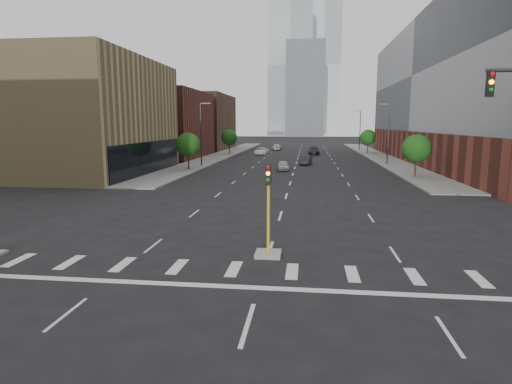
% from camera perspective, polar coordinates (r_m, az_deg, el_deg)
% --- Properties ---
extents(ground, '(400.00, 400.00, 0.00)m').
position_cam_1_polar(ground, '(12.20, -2.54, -21.33)').
color(ground, black).
rests_on(ground, ground).
extents(sidewalk_left_far, '(5.00, 92.00, 0.15)m').
position_cam_1_polar(sidewalk_left_far, '(86.23, -4.35, 5.03)').
color(sidewalk_left_far, gray).
rests_on(sidewalk_left_far, ground).
extents(sidewalk_right_far, '(5.00, 92.00, 0.15)m').
position_cam_1_polar(sidewalk_right_far, '(85.62, 15.82, 4.68)').
color(sidewalk_right_far, gray).
rests_on(sidewalk_right_far, ground).
extents(building_left_mid, '(20.00, 24.00, 14.00)m').
position_cam_1_polar(building_left_mid, '(58.26, -23.58, 9.17)').
color(building_left_mid, tan).
rests_on(building_left_mid, ground).
extents(building_left_far_a, '(20.00, 22.00, 12.00)m').
position_cam_1_polar(building_left_far_a, '(81.78, -14.24, 8.71)').
color(building_left_far_a, brown).
rests_on(building_left_far_a, ground).
extents(building_left_far_b, '(20.00, 24.00, 13.00)m').
position_cam_1_polar(building_left_far_b, '(106.47, -9.18, 9.17)').
color(building_left_far_b, brown).
rests_on(building_left_far_b, ground).
extents(building_right_main, '(24.00, 70.00, 22.00)m').
position_cam_1_polar(building_right_main, '(75.79, 28.99, 11.64)').
color(building_right_main, brown).
rests_on(building_right_main, ground).
extents(tower_left, '(22.00, 22.00, 70.00)m').
position_cam_1_polar(tower_left, '(232.37, 4.62, 16.21)').
color(tower_left, '#B2B7BC').
rests_on(tower_left, ground).
extents(tower_right, '(20.00, 20.00, 80.00)m').
position_cam_1_polar(tower_right, '(272.60, 8.92, 16.13)').
color(tower_right, '#B2B7BC').
rests_on(tower_right, ground).
extents(tower_mid, '(18.00, 18.00, 44.00)m').
position_cam_1_polar(tower_mid, '(210.97, 6.57, 13.36)').
color(tower_mid, slate).
rests_on(tower_mid, ground).
extents(median_traffic_signal, '(1.20, 1.20, 4.40)m').
position_cam_1_polar(median_traffic_signal, '(20.10, 1.64, -5.90)').
color(median_traffic_signal, '#999993').
rests_on(median_traffic_signal, ground).
extents(streetlight_right_a, '(1.60, 0.22, 9.07)m').
position_cam_1_polar(streetlight_right_a, '(66.41, 17.15, 7.71)').
color(streetlight_right_a, '#2D2D30').
rests_on(streetlight_right_a, ground).
extents(streetlight_right_b, '(1.60, 0.22, 9.07)m').
position_cam_1_polar(streetlight_right_b, '(101.05, 13.65, 8.20)').
color(streetlight_right_b, '#2D2D30').
rests_on(streetlight_right_b, ground).
extents(streetlight_left, '(1.60, 0.22, 9.07)m').
position_cam_1_polar(streetlight_left, '(62.26, -7.28, 7.97)').
color(streetlight_left, '#2D2D30').
rests_on(streetlight_left, ground).
extents(tree_left_near, '(3.20, 3.20, 4.85)m').
position_cam_1_polar(tree_left_near, '(57.64, -9.04, 6.23)').
color(tree_left_near, '#382619').
rests_on(tree_left_near, ground).
extents(tree_left_far, '(3.20, 3.20, 4.85)m').
position_cam_1_polar(tree_left_far, '(86.86, -3.60, 7.26)').
color(tree_left_far, '#382619').
rests_on(tree_left_far, ground).
extents(tree_right_near, '(3.20, 3.20, 4.85)m').
position_cam_1_polar(tree_right_near, '(51.91, 20.62, 5.46)').
color(tree_right_near, '#382619').
rests_on(tree_right_near, ground).
extents(tree_right_far, '(3.20, 3.20, 4.85)m').
position_cam_1_polar(tree_right_far, '(91.24, 14.71, 7.07)').
color(tree_right_far, '#382619').
rests_on(tree_right_far, ground).
extents(car_near_left, '(2.03, 4.05, 1.32)m').
position_cam_1_polar(car_near_left, '(57.10, 3.59, 3.55)').
color(car_near_left, '#9D9DA1').
rests_on(car_near_left, ground).
extents(car_mid_right, '(1.97, 4.37, 1.39)m').
position_cam_1_polar(car_mid_right, '(65.33, 6.66, 4.24)').
color(car_mid_right, '#222228').
rests_on(car_mid_right, ground).
extents(car_far_left, '(2.79, 5.37, 1.45)m').
position_cam_1_polar(car_far_left, '(86.43, 0.76, 5.49)').
color(car_far_left, silver).
rests_on(car_far_left, ground).
extents(car_deep_right, '(2.26, 5.40, 1.56)m').
position_cam_1_polar(car_deep_right, '(86.55, 7.71, 5.45)').
color(car_deep_right, black).
rests_on(car_deep_right, ground).
extents(car_distant, '(1.81, 4.44, 1.51)m').
position_cam_1_polar(car_distant, '(101.29, 2.79, 6.03)').
color(car_distant, '#A7A8AB').
rests_on(car_distant, ground).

